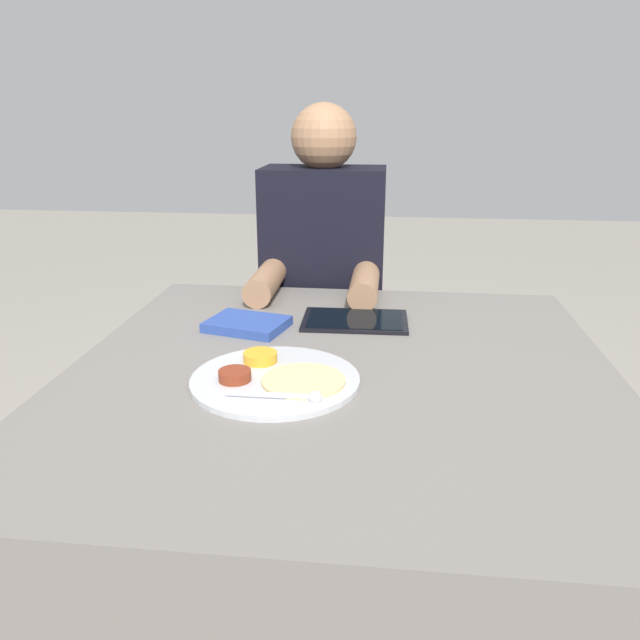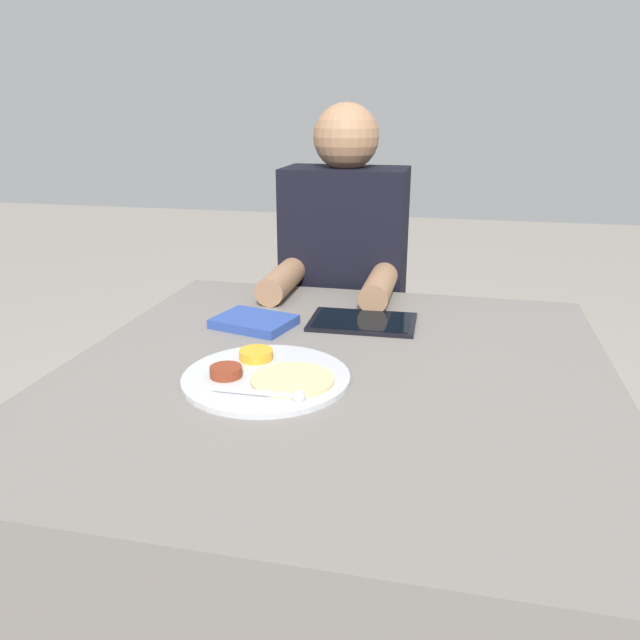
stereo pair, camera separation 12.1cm
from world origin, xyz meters
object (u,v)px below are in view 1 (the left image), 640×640
object	(u,v)px
red_notebook	(247,325)
tablet_device	(355,320)
thali_tray	(276,379)
person_diner	(323,329)

from	to	relation	value
red_notebook	tablet_device	distance (m)	0.24
thali_tray	person_diner	world-z (taller)	person_diner
red_notebook	person_diner	bearing A→B (deg)	75.68
tablet_device	person_diner	xyz separation A→B (m)	(-0.11, 0.39, -0.16)
thali_tray	person_diner	xyz separation A→B (m)	(0.00, 0.72, -0.16)
tablet_device	red_notebook	bearing A→B (deg)	-163.56
red_notebook	tablet_device	bearing A→B (deg)	16.44
thali_tray	person_diner	distance (m)	0.74
thali_tray	red_notebook	world-z (taller)	thali_tray
person_diner	tablet_device	bearing A→B (deg)	-73.71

